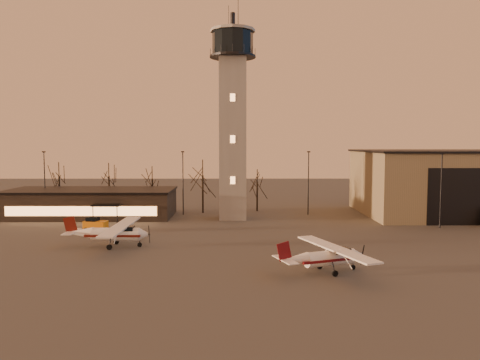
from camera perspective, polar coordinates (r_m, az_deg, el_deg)
The scene contains 9 objects.
ground at distance 41.78m, azimuth -1.33°, elevation -11.36°, with size 220.00×220.00×0.00m, color #423F3D.
control_tower at distance 70.35m, azimuth -0.89°, elevation 8.51°, with size 6.80×6.80×32.60m.
hangar at distance 82.33m, azimuth 25.09°, elevation -0.28°, with size 30.60×20.60×10.30m.
terminal at distance 76.24m, azimuth -17.64°, elevation -2.68°, with size 25.40×12.20×4.30m.
light_poles at distance 71.43m, azimuth -0.47°, elevation -0.31°, with size 58.50×12.25×10.14m.
tree_row at distance 80.83m, azimuth -10.56°, elevation 0.55°, with size 37.20×9.20×8.80m.
cessna_front at distance 42.77m, azimuth 11.11°, elevation -9.58°, with size 9.19×11.19×3.15m.
cessna_rear at distance 53.55m, azimuth -14.74°, elevation -6.66°, with size 9.87×12.48×3.46m.
service_cart at distance 63.80m, azimuth -17.23°, elevation -5.37°, with size 3.11×2.25×1.83m.
Camera 1 is at (0.79, -40.18, 11.44)m, focal length 35.00 mm.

